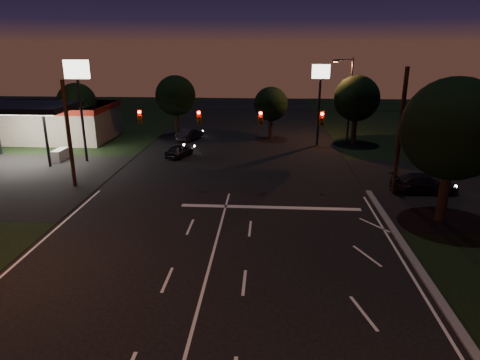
# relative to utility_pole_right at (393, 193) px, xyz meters

# --- Properties ---
(ground) EXTENTS (140.00, 140.00, 0.00)m
(ground) POSITION_rel_utility_pole_right_xyz_m (-12.00, -15.00, 0.00)
(ground) COLOR black
(ground) RESTS_ON ground
(stop_bar) EXTENTS (12.00, 0.50, 0.01)m
(stop_bar) POSITION_rel_utility_pole_right_xyz_m (-9.00, -3.50, 0.01)
(stop_bar) COLOR silver
(stop_bar) RESTS_ON ground
(utility_pole_right) EXTENTS (0.30, 0.30, 9.00)m
(utility_pole_right) POSITION_rel_utility_pole_right_xyz_m (0.00, 0.00, 0.00)
(utility_pole_right) COLOR black
(utility_pole_right) RESTS_ON ground
(utility_pole_left) EXTENTS (0.28, 0.28, 8.00)m
(utility_pole_left) POSITION_rel_utility_pole_right_xyz_m (-24.00, 0.00, 0.00)
(utility_pole_left) COLOR black
(utility_pole_left) RESTS_ON ground
(signal_span) EXTENTS (24.00, 0.40, 1.56)m
(signal_span) POSITION_rel_utility_pole_right_xyz_m (-12.00, -0.04, 5.50)
(signal_span) COLOR black
(signal_span) RESTS_ON ground
(gas_station) EXTENTS (14.20, 16.10, 5.25)m
(gas_station) POSITION_rel_utility_pole_right_xyz_m (-33.86, 15.39, 2.38)
(gas_station) COLOR gray
(gas_station) RESTS_ON ground
(pole_sign_left_near) EXTENTS (2.20, 0.30, 9.10)m
(pole_sign_left_near) POSITION_rel_utility_pole_right_xyz_m (-26.00, 7.00, 6.98)
(pole_sign_left_near) COLOR black
(pole_sign_left_near) RESTS_ON ground
(pole_sign_right) EXTENTS (1.80, 0.30, 8.40)m
(pole_sign_right) POSITION_rel_utility_pole_right_xyz_m (-4.00, 15.00, 6.24)
(pole_sign_right) COLOR black
(pole_sign_right) RESTS_ON ground
(street_light_right_far) EXTENTS (2.20, 0.35, 9.00)m
(street_light_right_far) POSITION_rel_utility_pole_right_xyz_m (-0.76, 17.00, 5.24)
(street_light_right_far) COLOR black
(street_light_right_far) RESTS_ON ground
(tree_right_near) EXTENTS (6.00, 6.00, 8.76)m
(tree_right_near) POSITION_rel_utility_pole_right_xyz_m (1.53, -4.83, 5.68)
(tree_right_near) COLOR black
(tree_right_near) RESTS_ON ground
(tree_far_a) EXTENTS (4.20, 4.20, 6.42)m
(tree_far_a) POSITION_rel_utility_pole_right_xyz_m (-29.98, 15.12, 4.26)
(tree_far_a) COLOR black
(tree_far_a) RESTS_ON ground
(tree_far_b) EXTENTS (4.60, 4.60, 6.98)m
(tree_far_b) POSITION_rel_utility_pole_right_xyz_m (-19.98, 19.13, 4.61)
(tree_far_b) COLOR black
(tree_far_b) RESTS_ON ground
(tree_far_c) EXTENTS (3.80, 3.80, 5.86)m
(tree_far_c) POSITION_rel_utility_pole_right_xyz_m (-8.98, 18.10, 3.90)
(tree_far_c) COLOR black
(tree_far_c) RESTS_ON ground
(tree_far_d) EXTENTS (4.80, 4.80, 7.30)m
(tree_far_d) POSITION_rel_utility_pole_right_xyz_m (0.02, 16.13, 4.83)
(tree_far_d) COLOR black
(tree_far_d) RESTS_ON ground
(tree_far_e) EXTENTS (4.00, 4.00, 6.18)m
(tree_far_e) POSITION_rel_utility_pole_right_xyz_m (8.02, 14.11, 4.11)
(tree_far_e) COLOR black
(tree_far_e) RESTS_ON ground
(car_oncoming_a) EXTENTS (2.49, 3.86, 1.22)m
(car_oncoming_a) POSITION_rel_utility_pole_right_xyz_m (-17.76, 9.20, 0.61)
(car_oncoming_a) COLOR black
(car_oncoming_a) RESTS_ON ground
(car_oncoming_b) EXTENTS (2.65, 4.24, 1.32)m
(car_oncoming_b) POSITION_rel_utility_pole_right_xyz_m (-18.09, 16.69, 0.66)
(car_oncoming_b) COLOR black
(car_oncoming_b) RESTS_ON ground
(car_cross) EXTENTS (4.83, 2.07, 1.39)m
(car_cross) POSITION_rel_utility_pole_right_xyz_m (2.26, 0.27, 0.69)
(car_cross) COLOR black
(car_cross) RESTS_ON ground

